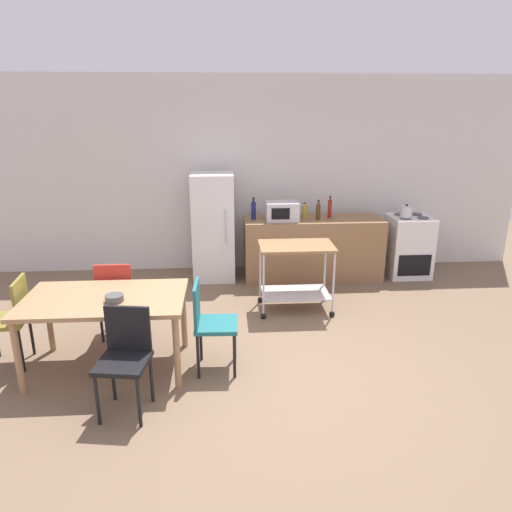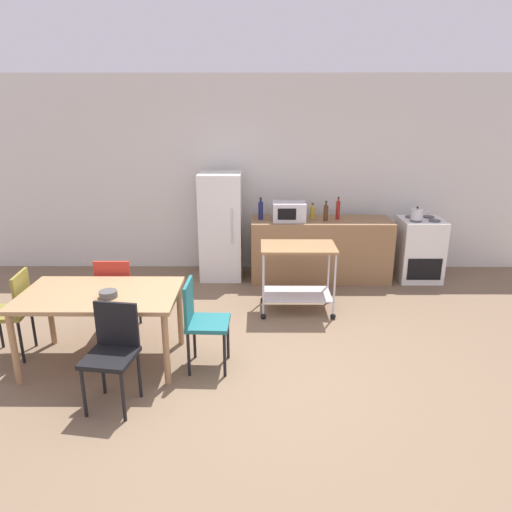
{
  "view_description": "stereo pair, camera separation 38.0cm",
  "coord_description": "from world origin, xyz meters",
  "px_view_note": "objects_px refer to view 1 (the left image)",
  "views": [
    {
      "loc": [
        -0.38,
        -3.98,
        2.47
      ],
      "look_at": [
        -0.03,
        1.2,
        0.8
      ],
      "focal_mm": 33.13,
      "sensor_mm": 36.0,
      "label": 1
    },
    {
      "loc": [
        -0.0,
        -3.99,
        2.47
      ],
      "look_at": [
        -0.03,
        1.2,
        0.8
      ],
      "focal_mm": 33.13,
      "sensor_mm": 36.0,
      "label": 2
    }
  ],
  "objects_px": {
    "refrigerator": "(213,227)",
    "microwave": "(282,211)",
    "bottle_sparkling_water": "(254,210)",
    "chair_black": "(125,354)",
    "kitchen_cart": "(296,266)",
    "bottle_hot_sauce": "(318,212)",
    "chair_teal": "(209,320)",
    "stove_oven": "(408,246)",
    "chair_olive": "(11,316)",
    "kettle": "(406,212)",
    "bottle_olive_oil": "(330,209)",
    "chair_red": "(117,294)",
    "bottle_soy_sauce": "(305,211)",
    "dining_table": "(105,305)",
    "fruit_bowl": "(114,298)"
  },
  "relations": [
    {
      "from": "chair_teal",
      "to": "chair_olive",
      "type": "relative_size",
      "value": 1.0
    },
    {
      "from": "chair_olive",
      "to": "bottle_sparkling_water",
      "type": "xyz_separation_m",
      "value": [
        2.5,
        2.27,
        0.52
      ]
    },
    {
      "from": "chair_teal",
      "to": "chair_olive",
      "type": "bearing_deg",
      "value": 85.15
    },
    {
      "from": "chair_black",
      "to": "kettle",
      "type": "distance_m",
      "value": 4.59
    },
    {
      "from": "microwave",
      "to": "bottle_olive_oil",
      "type": "height_order",
      "value": "bottle_olive_oil"
    },
    {
      "from": "bottle_olive_oil",
      "to": "kettle",
      "type": "bearing_deg",
      "value": -5.32
    },
    {
      "from": "refrigerator",
      "to": "bottle_sparkling_water",
      "type": "bearing_deg",
      "value": -8.87
    },
    {
      "from": "chair_olive",
      "to": "refrigerator",
      "type": "distance_m",
      "value": 3.05
    },
    {
      "from": "stove_oven",
      "to": "bottle_olive_oil",
      "type": "distance_m",
      "value": 1.35
    },
    {
      "from": "chair_olive",
      "to": "microwave",
      "type": "relative_size",
      "value": 1.93
    },
    {
      "from": "dining_table",
      "to": "stove_oven",
      "type": "xyz_separation_m",
      "value": [
        3.87,
        2.42,
        -0.22
      ]
    },
    {
      "from": "chair_olive",
      "to": "bottle_olive_oil",
      "type": "bearing_deg",
      "value": 117.15
    },
    {
      "from": "chair_red",
      "to": "chair_teal",
      "type": "distance_m",
      "value": 1.25
    },
    {
      "from": "dining_table",
      "to": "chair_red",
      "type": "distance_m",
      "value": 0.66
    },
    {
      "from": "bottle_olive_oil",
      "to": "fruit_bowl",
      "type": "distance_m",
      "value": 3.6
    },
    {
      "from": "microwave",
      "to": "kettle",
      "type": "distance_m",
      "value": 1.8
    },
    {
      "from": "kitchen_cart",
      "to": "bottle_hot_sauce",
      "type": "bearing_deg",
      "value": 66.51
    },
    {
      "from": "chair_olive",
      "to": "bottle_olive_oil",
      "type": "height_order",
      "value": "bottle_olive_oil"
    },
    {
      "from": "chair_olive",
      "to": "chair_black",
      "type": "bearing_deg",
      "value": 51.8
    },
    {
      "from": "kitchen_cart",
      "to": "microwave",
      "type": "xyz_separation_m",
      "value": [
        -0.05,
        1.09,
        0.46
      ]
    },
    {
      "from": "chair_black",
      "to": "bottle_soy_sauce",
      "type": "relative_size",
      "value": 4.05
    },
    {
      "from": "chair_red",
      "to": "bottle_hot_sauce",
      "type": "relative_size",
      "value": 3.15
    },
    {
      "from": "chair_red",
      "to": "fruit_bowl",
      "type": "relative_size",
      "value": 5.28
    },
    {
      "from": "refrigerator",
      "to": "chair_black",
      "type": "bearing_deg",
      "value": -101.97
    },
    {
      "from": "chair_red",
      "to": "bottle_soy_sauce",
      "type": "relative_size",
      "value": 4.05
    },
    {
      "from": "chair_red",
      "to": "bottle_soy_sauce",
      "type": "distance_m",
      "value": 3.01
    },
    {
      "from": "chair_olive",
      "to": "bottle_olive_oil",
      "type": "relative_size",
      "value": 2.76
    },
    {
      "from": "chair_teal",
      "to": "stove_oven",
      "type": "bearing_deg",
      "value": -47.44
    },
    {
      "from": "bottle_hot_sauce",
      "to": "chair_black",
      "type": "bearing_deg",
      "value": -125.82
    },
    {
      "from": "fruit_bowl",
      "to": "chair_teal",
      "type": "bearing_deg",
      "value": 2.15
    },
    {
      "from": "chair_black",
      "to": "bottle_soy_sauce",
      "type": "xyz_separation_m",
      "value": [
        2.0,
        3.14,
        0.47
      ]
    },
    {
      "from": "bottle_sparkling_water",
      "to": "bottle_olive_oil",
      "type": "relative_size",
      "value": 0.98
    },
    {
      "from": "stove_oven",
      "to": "kettle",
      "type": "xyz_separation_m",
      "value": [
        -0.12,
        -0.1,
        0.55
      ]
    },
    {
      "from": "dining_table",
      "to": "fruit_bowl",
      "type": "bearing_deg",
      "value": -42.87
    },
    {
      "from": "chair_black",
      "to": "kitchen_cart",
      "type": "relative_size",
      "value": 0.98
    },
    {
      "from": "chair_olive",
      "to": "microwave",
      "type": "bearing_deg",
      "value": 122.03
    },
    {
      "from": "chair_red",
      "to": "chair_olive",
      "type": "bearing_deg",
      "value": 28.26
    },
    {
      "from": "chair_black",
      "to": "fruit_bowl",
      "type": "distance_m",
      "value": 0.64
    },
    {
      "from": "kitchen_cart",
      "to": "bottle_olive_oil",
      "type": "relative_size",
      "value": 2.82
    },
    {
      "from": "microwave",
      "to": "bottle_hot_sauce",
      "type": "relative_size",
      "value": 1.63
    },
    {
      "from": "dining_table",
      "to": "kitchen_cart",
      "type": "relative_size",
      "value": 1.65
    },
    {
      "from": "chair_black",
      "to": "refrigerator",
      "type": "distance_m",
      "value": 3.25
    },
    {
      "from": "bottle_sparkling_water",
      "to": "bottle_hot_sauce",
      "type": "height_order",
      "value": "bottle_sparkling_water"
    },
    {
      "from": "chair_red",
      "to": "bottle_olive_oil",
      "type": "height_order",
      "value": "bottle_olive_oil"
    },
    {
      "from": "chair_black",
      "to": "bottle_olive_oil",
      "type": "xyz_separation_m",
      "value": [
        2.36,
        3.09,
        0.52
      ]
    },
    {
      "from": "dining_table",
      "to": "stove_oven",
      "type": "distance_m",
      "value": 4.57
    },
    {
      "from": "refrigerator",
      "to": "microwave",
      "type": "relative_size",
      "value": 3.37
    },
    {
      "from": "chair_teal",
      "to": "kettle",
      "type": "bearing_deg",
      "value": -47.39
    },
    {
      "from": "chair_olive",
      "to": "bottle_soy_sauce",
      "type": "bearing_deg",
      "value": 120.51
    },
    {
      "from": "bottle_olive_oil",
      "to": "kettle",
      "type": "xyz_separation_m",
      "value": [
        1.1,
        -0.1,
        -0.04
      ]
    }
  ]
}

